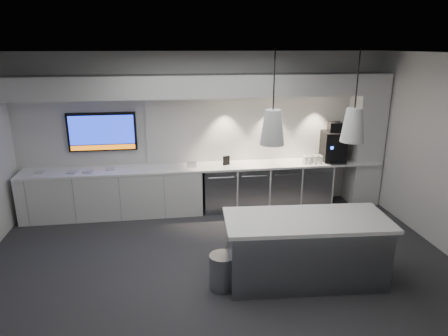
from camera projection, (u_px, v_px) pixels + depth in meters
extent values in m
plane|color=#2D2D2F|center=(221.00, 268.00, 5.81)|extent=(7.00, 7.00, 0.00)
plane|color=black|center=(221.00, 54.00, 4.92)|extent=(7.00, 7.00, 0.00)
plane|color=silver|center=(204.00, 131.00, 7.73)|extent=(7.00, 0.00, 7.00)
plane|color=silver|center=(266.00, 268.00, 3.00)|extent=(7.00, 0.00, 7.00)
cube|color=white|center=(206.00, 167.00, 7.60)|extent=(6.80, 0.65, 0.04)
cube|color=silver|center=(114.00, 194.00, 7.50)|extent=(3.30, 0.63, 0.86)
cube|color=gray|center=(219.00, 189.00, 7.77)|extent=(0.60, 0.61, 0.85)
cube|color=gray|center=(251.00, 187.00, 7.86)|extent=(0.60, 0.61, 0.85)
cube|color=gray|center=(282.00, 186.00, 7.94)|extent=(0.60, 0.61, 0.85)
cube|color=gray|center=(312.00, 184.00, 8.03)|extent=(0.60, 0.61, 0.85)
cube|color=silver|center=(264.00, 127.00, 7.86)|extent=(4.60, 0.03, 1.30)
cube|color=silver|center=(205.00, 86.00, 7.18)|extent=(6.90, 0.60, 0.40)
cube|color=silver|center=(365.00, 140.00, 7.94)|extent=(0.55, 0.55, 2.60)
cube|color=black|center=(102.00, 132.00, 7.41)|extent=(1.25, 0.06, 0.72)
cube|color=#1225B0|center=(102.00, 130.00, 7.36)|extent=(1.17, 0.00, 0.54)
cube|color=orange|center=(103.00, 147.00, 7.46)|extent=(1.17, 0.00, 0.09)
cube|color=gray|center=(305.00, 251.00, 5.39)|extent=(2.11, 0.96, 0.87)
cube|color=white|center=(307.00, 220.00, 5.26)|extent=(2.22, 1.06, 0.05)
cylinder|color=gray|center=(222.00, 272.00, 5.26)|extent=(0.42, 0.42, 0.49)
cube|color=black|center=(333.00, 146.00, 7.88)|extent=(0.47, 0.51, 0.58)
cube|color=black|center=(335.00, 127.00, 7.77)|extent=(0.25, 0.25, 0.19)
cube|color=gray|center=(337.00, 163.00, 7.72)|extent=(0.33, 0.23, 0.03)
cube|color=black|center=(226.00, 161.00, 7.62)|extent=(0.14, 0.06, 0.18)
cube|color=white|center=(192.00, 165.00, 7.43)|extent=(0.18, 0.06, 0.14)
cube|color=#AFAFAF|center=(40.00, 172.00, 7.18)|extent=(0.17, 0.17, 0.02)
cube|color=#AFAFAF|center=(72.00, 172.00, 7.17)|extent=(0.19, 0.19, 0.02)
cube|color=#AFAFAF|center=(88.00, 172.00, 7.21)|extent=(0.20, 0.20, 0.02)
cube|color=#AFAFAF|center=(110.00, 169.00, 7.35)|extent=(0.18, 0.18, 0.02)
cone|color=silver|center=(272.00, 127.00, 4.82)|extent=(0.30, 0.30, 0.43)
cylinder|color=black|center=(274.00, 80.00, 4.65)|extent=(0.02, 0.02, 0.70)
cone|color=silver|center=(353.00, 125.00, 4.96)|extent=(0.30, 0.30, 0.43)
cylinder|color=black|center=(358.00, 79.00, 4.79)|extent=(0.02, 0.02, 0.70)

